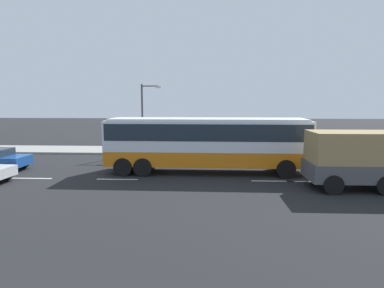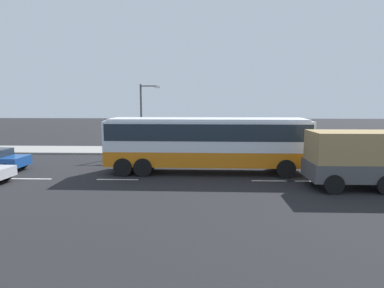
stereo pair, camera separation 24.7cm
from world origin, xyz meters
TOP-DOWN VIEW (x-y plane):
  - ground_plane at (0.00, 0.00)m, footprint 120.00×120.00m
  - sidewalk_curb at (0.00, 8.09)m, footprint 80.00×4.00m
  - lane_centreline at (-0.35, -2.34)m, footprint 38.85×0.16m
  - coach_bus at (-1.79, -0.32)m, footprint 12.45×2.92m
  - cargo_truck at (6.79, -3.68)m, footprint 7.19×2.62m
  - pedestrian_near_curb at (4.96, 7.92)m, footprint 0.32×0.32m
  - street_lamp at (-7.02, 6.75)m, footprint 1.72×0.24m

SIDE VIEW (x-z plane):
  - ground_plane at x=0.00m, z-range 0.00..0.00m
  - lane_centreline at x=-0.35m, z-range 0.00..0.01m
  - sidewalk_curb at x=0.00m, z-range 0.00..0.15m
  - pedestrian_near_curb at x=4.96m, z-range 0.27..1.88m
  - cargo_truck at x=6.79m, z-range 0.11..3.05m
  - coach_bus at x=-1.79m, z-range 0.41..3.82m
  - street_lamp at x=-7.02m, z-range 0.64..6.31m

